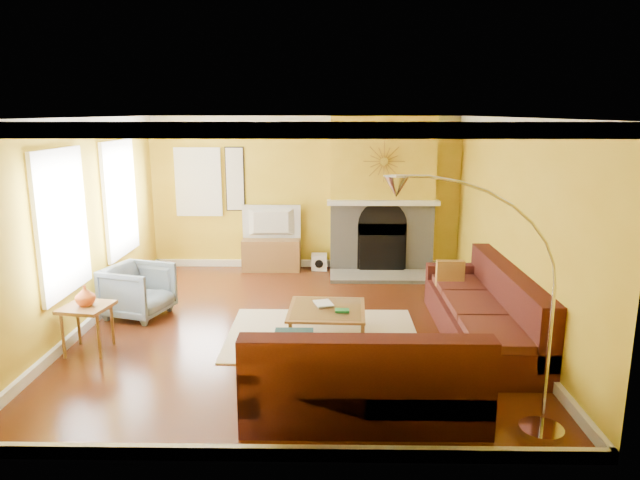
{
  "coord_description": "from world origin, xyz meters",
  "views": [
    {
      "loc": [
        0.43,
        -7.1,
        2.77
      ],
      "look_at": [
        0.3,
        0.4,
        1.08
      ],
      "focal_mm": 32.0,
      "sensor_mm": 36.0,
      "label": 1
    }
  ],
  "objects_px": {
    "media_console": "(272,254)",
    "coffee_table": "(327,322)",
    "sectional_sofa": "(396,317)",
    "side_table": "(88,328)",
    "armchair": "(138,291)",
    "arc_lamp": "(479,312)"
  },
  "relations": [
    {
      "from": "side_table",
      "to": "arc_lamp",
      "type": "bearing_deg",
      "value": -22.59
    },
    {
      "from": "coffee_table",
      "to": "side_table",
      "type": "bearing_deg",
      "value": -169.88
    },
    {
      "from": "coffee_table",
      "to": "armchair",
      "type": "relative_size",
      "value": 1.19
    },
    {
      "from": "armchair",
      "to": "side_table",
      "type": "xyz_separation_m",
      "value": [
        -0.2,
        -1.2,
        -0.08
      ]
    },
    {
      "from": "media_console",
      "to": "coffee_table",
      "type": "bearing_deg",
      "value": -72.12
    },
    {
      "from": "sectional_sofa",
      "to": "armchair",
      "type": "relative_size",
      "value": 4.65
    },
    {
      "from": "sectional_sofa",
      "to": "arc_lamp",
      "type": "distance_m",
      "value": 1.89
    },
    {
      "from": "sectional_sofa",
      "to": "side_table",
      "type": "xyz_separation_m",
      "value": [
        -3.6,
        0.0,
        -0.17
      ]
    },
    {
      "from": "coffee_table",
      "to": "media_console",
      "type": "relative_size",
      "value": 0.93
    },
    {
      "from": "sectional_sofa",
      "to": "side_table",
      "type": "relative_size",
      "value": 6.53
    },
    {
      "from": "side_table",
      "to": "arc_lamp",
      "type": "relative_size",
      "value": 0.25
    },
    {
      "from": "sectional_sofa",
      "to": "media_console",
      "type": "height_order",
      "value": "sectional_sofa"
    },
    {
      "from": "sectional_sofa",
      "to": "side_table",
      "type": "height_order",
      "value": "sectional_sofa"
    },
    {
      "from": "sectional_sofa",
      "to": "media_console",
      "type": "xyz_separation_m",
      "value": [
        -1.8,
        3.6,
        -0.17
      ]
    },
    {
      "from": "armchair",
      "to": "arc_lamp",
      "type": "bearing_deg",
      "value": -109.54
    },
    {
      "from": "arc_lamp",
      "to": "sectional_sofa",
      "type": "bearing_deg",
      "value": 105.95
    },
    {
      "from": "armchair",
      "to": "media_console",
      "type": "bearing_deg",
      "value": -16.49
    },
    {
      "from": "sectional_sofa",
      "to": "arc_lamp",
      "type": "xyz_separation_m",
      "value": [
        0.49,
        -1.7,
        0.68
      ]
    },
    {
      "from": "media_console",
      "to": "side_table",
      "type": "height_order",
      "value": "side_table"
    },
    {
      "from": "side_table",
      "to": "arc_lamp",
      "type": "distance_m",
      "value": 4.51
    },
    {
      "from": "sectional_sofa",
      "to": "arc_lamp",
      "type": "bearing_deg",
      "value": -74.05
    },
    {
      "from": "media_console",
      "to": "arc_lamp",
      "type": "distance_m",
      "value": 5.83
    }
  ]
}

